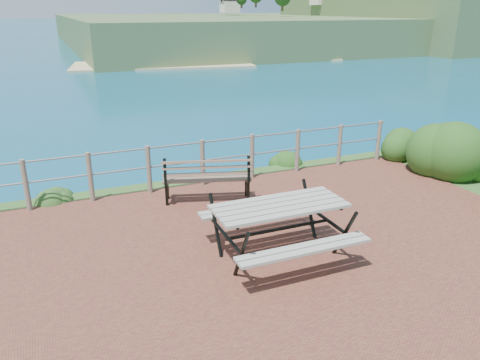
# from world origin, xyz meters

# --- Properties ---
(ground) EXTENTS (10.00, 7.00, 0.12)m
(ground) POSITION_xyz_m (0.00, 0.00, 0.00)
(ground) COLOR brown
(ground) RESTS_ON ground
(ocean) EXTENTS (1200.00, 1200.00, 0.00)m
(ocean) POSITION_xyz_m (0.00, 200.00, 0.00)
(ocean) COLOR #146D7B
(ocean) RESTS_ON ground
(safety_railing) EXTENTS (9.40, 0.10, 1.00)m
(safety_railing) POSITION_xyz_m (0.00, 3.35, 0.57)
(safety_railing) COLOR #6B5B4C
(safety_railing) RESTS_ON ground
(distant_bay) EXTENTS (290.00, 232.36, 24.00)m
(distant_bay) POSITION_xyz_m (173.07, 202.61, -1.52)
(distant_bay) COLOR #405D2E
(distant_bay) RESTS_ON ground
(picnic_table) EXTENTS (2.01, 1.73, 0.84)m
(picnic_table) POSITION_xyz_m (0.09, 0.01, 0.54)
(picnic_table) COLOR gray
(picnic_table) RESTS_ON ground
(park_bench) EXTENTS (1.76, 0.91, 0.96)m
(park_bench) POSITION_xyz_m (-0.19, 2.50, 0.63)
(park_bench) COLOR brown
(park_bench) RESTS_ON ground
(shrub_right_front) EXTENTS (1.61, 1.61, 2.27)m
(shrub_right_front) POSITION_xyz_m (5.33, 2.04, 0.00)
(shrub_right_front) COLOR #164916
(shrub_right_front) RESTS_ON ground
(shrub_right_edge) EXTENTS (0.96, 0.96, 1.38)m
(shrub_right_edge) POSITION_xyz_m (5.32, 3.18, 0.00)
(shrub_right_edge) COLOR #164916
(shrub_right_edge) RESTS_ON ground
(shrub_lip_west) EXTENTS (0.77, 0.77, 0.51)m
(shrub_lip_west) POSITION_xyz_m (-2.96, 3.84, 0.00)
(shrub_lip_west) COLOR #2B501E
(shrub_lip_west) RESTS_ON ground
(shrub_lip_east) EXTENTS (0.72, 0.72, 0.44)m
(shrub_lip_east) POSITION_xyz_m (2.42, 4.17, 0.00)
(shrub_lip_east) COLOR #164916
(shrub_lip_east) RESTS_ON ground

